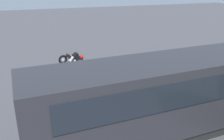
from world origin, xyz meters
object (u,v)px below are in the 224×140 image
spectator_far_left (166,81)px  spectator_right (115,85)px  traffic_cone (96,71)px  spectator_left (153,82)px  tour_bus (164,98)px  spectator_centre (132,84)px  parked_motorcycle_silver (187,94)px  stunt_motorcycle (74,61)px

spectator_far_left → spectator_right: spectator_right is taller
spectator_far_left → traffic_cone: spectator_far_left is taller
spectator_left → traffic_cone: spectator_left is taller
tour_bus → spectator_far_left: (-1.76, -2.85, -0.63)m
spectator_centre → parked_motorcycle_silver: (-2.73, 0.86, -0.61)m
spectator_left → parked_motorcycle_silver: size_ratio=0.88×
spectator_far_left → spectator_centre: bearing=-0.7°
spectator_far_left → stunt_motorcycle: 6.43m
spectator_right → stunt_motorcycle: (1.29, -4.76, -0.09)m
stunt_motorcycle → traffic_cone: size_ratio=3.11×
tour_bus → spectator_left: bearing=-108.6°
tour_bus → spectator_right: (1.10, -3.02, -0.57)m
spectator_left → stunt_motorcycle: 6.04m
stunt_motorcycle → spectator_far_left: bearing=130.1°
spectator_right → stunt_motorcycle: bearing=-74.9°
spectator_right → stunt_motorcycle: size_ratio=0.92×
parked_motorcycle_silver → spectator_left: bearing=-23.0°
spectator_far_left → stunt_motorcycle: size_ratio=0.87×
spectator_far_left → spectator_left: (0.85, 0.14, 0.06)m
spectator_far_left → spectator_right: 2.86m
tour_bus → spectator_right: bearing=-70.0°
tour_bus → spectator_left: tour_bus is taller
spectator_far_left → traffic_cone: 5.18m
spectator_far_left → parked_motorcycle_silver: bearing=133.4°
spectator_right → stunt_motorcycle: spectator_right is taller
spectator_right → stunt_motorcycle: 4.93m
spectator_left → spectator_centre: bearing=-8.4°
spectator_far_left → stunt_motorcycle: (4.14, -4.92, -0.02)m
spectator_left → spectator_right: spectator_left is taller
tour_bus → traffic_cone: (0.99, -7.18, -1.34)m
stunt_motorcycle → traffic_cone: (-1.40, 0.59, -0.69)m
spectator_right → spectator_centre: bearing=171.3°
spectator_far_left → spectator_left: spectator_left is taller
spectator_centre → spectator_left: bearing=171.6°
spectator_right → spectator_left: bearing=171.4°
parked_motorcycle_silver → tour_bus: bearing=38.4°
spectator_far_left → spectator_right: size_ratio=0.95×
tour_bus → spectator_far_left: bearing=-121.7°
spectator_far_left → spectator_centre: 1.94m
tour_bus → spectator_right: size_ratio=6.27×
spectator_centre → traffic_cone: spectator_centre is taller
parked_motorcycle_silver → stunt_motorcycle: 7.59m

